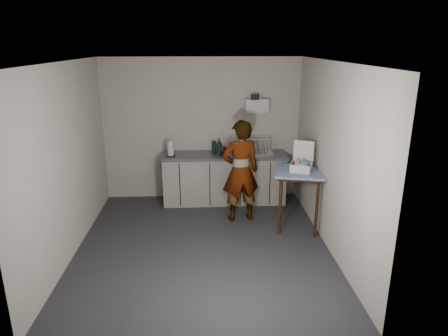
{
  "coord_description": "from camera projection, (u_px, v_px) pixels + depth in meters",
  "views": [
    {
      "loc": [
        0.04,
        -5.23,
        2.83
      ],
      "look_at": [
        0.33,
        0.45,
        1.04
      ],
      "focal_mm": 32.0,
      "sensor_mm": 36.0,
      "label": 1
    }
  ],
  "objects": [
    {
      "name": "dish_rack",
      "position": [
        260.0,
        150.0,
        7.22
      ],
      "size": [
        0.42,
        0.32,
        0.3
      ],
      "color": "white",
      "rests_on": "kitchen_counter"
    },
    {
      "name": "soap_bottle",
      "position": [
        219.0,
        147.0,
        7.08
      ],
      "size": [
        0.12,
        0.12,
        0.31
      ],
      "primitive_type": "imported",
      "rotation": [
        0.0,
        0.0,
        0.01
      ],
      "color": "black",
      "rests_on": "kitchen_counter"
    },
    {
      "name": "side_table",
      "position": [
        299.0,
        178.0,
        6.15
      ],
      "size": [
        0.89,
        0.89,
        0.96
      ],
      "rotation": [
        0.0,
        0.0,
        -0.22
      ],
      "color": "#381E0C",
      "rests_on": "ground"
    },
    {
      "name": "ground",
      "position": [
        203.0,
        245.0,
        5.83
      ],
      "size": [
        4.0,
        4.0,
        0.0
      ],
      "primitive_type": "plane",
      "color": "#2C2B30",
      "rests_on": "ground"
    },
    {
      "name": "dark_bottle",
      "position": [
        214.0,
        148.0,
        7.16
      ],
      "size": [
        0.07,
        0.07,
        0.24
      ],
      "primitive_type": "cylinder",
      "color": "black",
      "rests_on": "kitchen_counter"
    },
    {
      "name": "standing_man",
      "position": [
        240.0,
        171.0,
        6.46
      ],
      "size": [
        0.68,
        0.5,
        1.68
      ],
      "primitive_type": "imported",
      "rotation": [
        0.0,
        0.0,
        3.32
      ],
      "color": "#B2A593",
      "rests_on": "ground"
    },
    {
      "name": "soda_can",
      "position": [
        225.0,
        150.0,
        7.24
      ],
      "size": [
        0.07,
        0.07,
        0.13
      ],
      "primitive_type": "cylinder",
      "color": "red",
      "rests_on": "kitchen_counter"
    },
    {
      "name": "wall_left",
      "position": [
        68.0,
        162.0,
        5.36
      ],
      "size": [
        0.02,
        4.0,
        2.6
      ],
      "primitive_type": "cube",
      "color": "beige",
      "rests_on": "ground"
    },
    {
      "name": "bakery_box",
      "position": [
        301.0,
        164.0,
        6.08
      ],
      "size": [
        0.41,
        0.41,
        0.43
      ],
      "rotation": [
        0.0,
        0.0,
        -0.38
      ],
      "color": "silver",
      "rests_on": "side_table"
    },
    {
      "name": "wall_back",
      "position": [
        202.0,
        130.0,
        7.34
      ],
      "size": [
        3.6,
        0.02,
        2.6
      ],
      "primitive_type": "cube",
      "color": "beige",
      "rests_on": "ground"
    },
    {
      "name": "kitchen_counter",
      "position": [
        224.0,
        179.0,
        7.34
      ],
      "size": [
        2.24,
        0.62,
        0.91
      ],
      "color": "black",
      "rests_on": "ground"
    },
    {
      "name": "ceiling",
      "position": [
        200.0,
        62.0,
        5.05
      ],
      "size": [
        3.6,
        4.0,
        0.01
      ],
      "primitive_type": "cube",
      "color": "white",
      "rests_on": "wall_back"
    },
    {
      "name": "paper_towel",
      "position": [
        170.0,
        149.0,
        7.03
      ],
      "size": [
        0.16,
        0.16,
        0.28
      ],
      "color": "black",
      "rests_on": "kitchen_counter"
    },
    {
      "name": "wall_shelf",
      "position": [
        257.0,
        106.0,
        7.19
      ],
      "size": [
        0.42,
        0.18,
        0.37
      ],
      "color": "silver",
      "rests_on": "ground"
    },
    {
      "name": "wall_right",
      "position": [
        331.0,
        158.0,
        5.53
      ],
      "size": [
        0.02,
        4.0,
        2.6
      ],
      "primitive_type": "cube",
      "color": "beige",
      "rests_on": "ground"
    }
  ]
}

